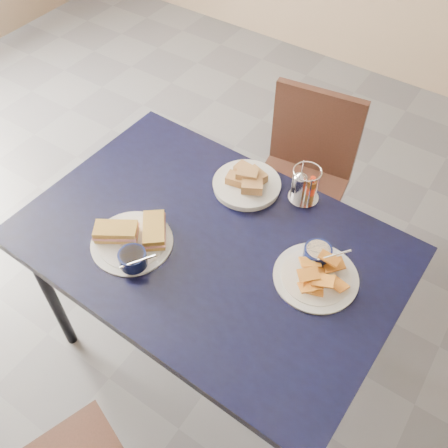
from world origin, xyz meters
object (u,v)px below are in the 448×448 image
Objects in this scene: chair_far at (307,169)px; condiment_caddy at (304,186)px; sandwich_plate at (134,240)px; dining_table at (210,253)px; plantain_plate at (317,269)px; bread_basket at (247,183)px.

chair_far is 6.19× the size of condiment_caddy.
dining_table is at bearing 37.35° from sandwich_plate.
sandwich_plate and plantain_plate have the same top height.
dining_table is at bearing -114.18° from condiment_caddy.
condiment_caddy is (-0.19, 0.27, 0.04)m from plantain_plate.
dining_table is 1.52× the size of chair_far.
plantain_plate is at bearing -62.36° from chair_far.
dining_table is 0.26m from sandwich_plate.
sandwich_plate is (-0.20, -0.15, 0.09)m from dining_table.
chair_far is at bearing 117.64° from plantain_plate.
sandwich_plate is 0.46m from bread_basket.
plantain_plate is 0.33m from condiment_caddy.
sandwich_plate is (-0.20, -0.91, 0.29)m from chair_far.
dining_table is 0.79m from chair_far.
plantain_plate reaches higher than chair_far.
condiment_caddy is (0.16, -0.41, 0.32)m from chair_far.
chair_far is at bearing 90.08° from dining_table.
condiment_caddy reaches higher than plantain_plate.
plantain_plate is (0.35, 0.09, 0.08)m from dining_table.
condiment_caddy is (0.16, 0.35, 0.12)m from dining_table.
sandwich_plate is 0.62m from condiment_caddy.
condiment_caddy reaches higher than chair_far.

